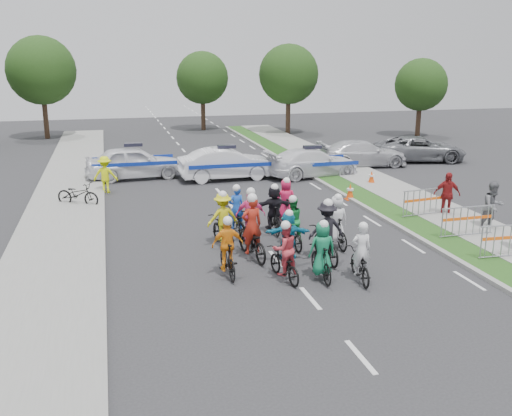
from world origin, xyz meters
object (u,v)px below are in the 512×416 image
object	(u,v)px
rider_2	(284,258)
rider_3	(227,253)
rider_0	(360,261)
rider_1	(322,256)
rider_13	(286,206)
marshal_hiviz	(105,175)
barrier_2	(425,203)
parked_bike	(78,194)
rider_6	(252,237)
police_car_2	(312,163)
civilian_sedan	(363,154)
rider_5	(288,240)
tree_1	(289,74)
civilian_suv	(420,149)
cone_0	(350,192)
rider_11	(274,212)
rider_9	(250,223)
tree_4	(202,78)
rider_7	(336,226)
barrier_1	(467,223)
rider_12	(236,217)
tree_3	(41,71)
rider_4	(326,237)
spectator_2	(447,194)
barrier_0	(510,242)
police_car_0	(134,162)
spectator_1	(493,206)
police_car_1	(227,164)
cone_1	(372,178)

from	to	relation	value
rider_2	rider_3	size ratio (longest dim) A/B	1.00
rider_0	rider_1	bearing A→B (deg)	-10.41
rider_0	rider_13	world-z (taller)	rider_13
rider_1	marshal_hiviz	distance (m)	13.29
rider_13	barrier_2	xyz separation A→B (m)	(5.33, -0.54, -0.13)
barrier_2	parked_bike	distance (m)	13.72
rider_6	police_car_2	size ratio (longest dim) A/B	0.43
rider_1	civilian_sedan	world-z (taller)	rider_1
rider_5	tree_1	distance (m)	29.05
parked_bike	rider_13	bearing A→B (deg)	-91.06
civilian_sedan	civilian_suv	distance (m)	3.95
cone_0	police_car_2	bearing A→B (deg)	88.87
rider_1	rider_11	distance (m)	4.39
rider_13	rider_9	bearing A→B (deg)	50.39
rider_5	cone_0	world-z (taller)	rider_5
cone_0	tree_4	world-z (taller)	tree_4
rider_7	barrier_1	distance (m)	4.57
rider_13	rider_12	bearing A→B (deg)	22.54
rider_0	tree_3	distance (m)	33.28
rider_4	rider_3	bearing A→B (deg)	8.20
rider_13	police_car_2	size ratio (longest dim) A/B	0.36
rider_6	rider_7	world-z (taller)	rider_6
parked_bike	rider_11	bearing A→B (deg)	-98.92
rider_1	rider_5	size ratio (longest dim) A/B	1.04
rider_1	rider_11	size ratio (longest dim) A/B	0.98
rider_4	spectator_2	distance (m)	7.09
barrier_0	civilian_suv	bearing A→B (deg)	68.76
rider_3	civilian_sedan	bearing A→B (deg)	-128.97
tree_1	tree_3	xyz separation A→B (m)	(-18.00, 2.00, 0.35)
rider_4	civilian_sedan	bearing A→B (deg)	-118.95
rider_3	civilian_sedan	distance (m)	17.54
rider_4	police_car_0	distance (m)	14.35
rider_0	rider_2	size ratio (longest dim) A/B	0.98
spectator_1	parked_bike	distance (m)	15.87
rider_2	rider_0	bearing A→B (deg)	155.05
rider_0	rider_2	bearing A→B (deg)	-7.07
barrier_0	tree_3	distance (m)	34.91
rider_1	barrier_0	bearing A→B (deg)	-177.90
spectator_2	tree_3	size ratio (longest dim) A/B	0.23
rider_11	rider_12	bearing A→B (deg)	-8.84
marshal_hiviz	police_car_1	bearing A→B (deg)	-153.51
civilian_sedan	tree_4	xyz separation A→B (m)	(-5.86, 17.96, 3.47)
parked_bike	spectator_2	bearing A→B (deg)	-80.04
rider_5	barrier_1	world-z (taller)	rider_5
barrier_0	cone_0	bearing A→B (deg)	101.04
rider_4	parked_bike	xyz separation A→B (m)	(-7.40, 8.57, -0.26)
cone_1	barrier_1	bearing A→B (deg)	-93.93
rider_7	cone_0	bearing A→B (deg)	-120.52
rider_4	rider_12	xyz separation A→B (m)	(-1.99, 3.29, -0.16)
police_car_0	civilian_suv	distance (m)	16.27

